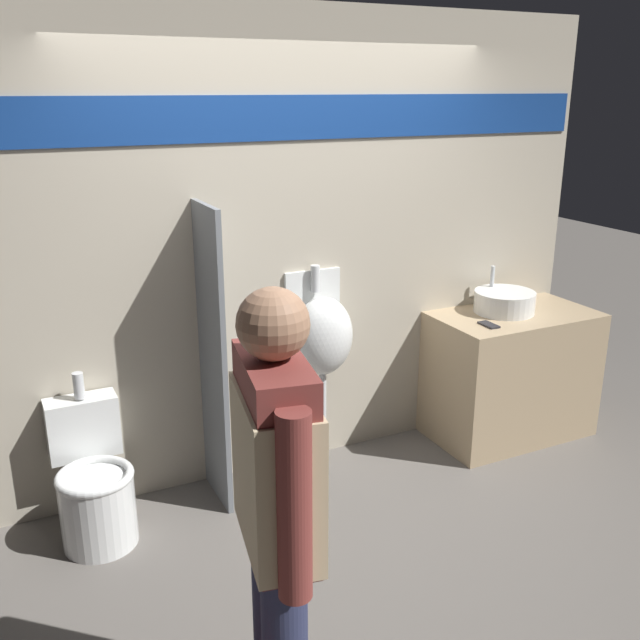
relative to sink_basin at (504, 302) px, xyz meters
The scene contains 9 objects.
ground_plane 1.73m from the sink_basin, 167.03° to the right, with size 16.00×16.00×0.00m, color #5B5651.
display_wall 1.51m from the sink_basin, 169.13° to the left, with size 4.10×0.07×2.70m.
sink_counter 0.50m from the sink_basin, 50.96° to the right, with size 1.06×0.61×0.86m.
sink_basin is the anchor object (origin of this frame).
cell_phone 0.33m from the sink_basin, 145.70° to the right, with size 0.07×0.14×0.01m.
divider_near_counter 1.98m from the sink_basin, behind, with size 0.03×0.41×1.70m.
urinal_near_counter 1.29m from the sink_basin, behind, with size 0.38×0.29×1.26m.
toilet 2.75m from the sink_basin, behind, with size 0.39×0.56×0.86m.
person_in_vest 2.80m from the sink_basin, 144.73° to the right, with size 0.29×0.59×1.70m.
Camera 1 is at (-1.62, -3.15, 2.26)m, focal length 40.00 mm.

